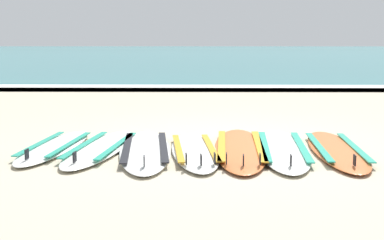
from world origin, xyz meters
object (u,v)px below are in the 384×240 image
surfboard_6 (336,149)px  surfboard_5 (283,149)px  surfboard_0 (55,146)px  surfboard_2 (145,149)px  surfboard_1 (101,148)px  surfboard_3 (194,150)px  surfboard_4 (240,148)px

surfboard_6 → surfboard_5: bearing=177.5°
surfboard_0 → surfboard_2: same height
surfboard_2 → surfboard_6: bearing=0.9°
surfboard_0 → surfboard_1: 0.58m
surfboard_1 → surfboard_2: bearing=-10.0°
surfboard_1 → surfboard_0: bearing=174.1°
surfboard_3 → surfboard_6: same height
surfboard_1 → surfboard_4: size_ratio=0.91×
surfboard_5 → surfboard_4: bearing=176.6°
surfboard_1 → surfboard_5: same height
surfboard_2 → surfboard_6: 2.28m
surfboard_3 → surfboard_5: 1.07m
surfboard_2 → surfboard_3: same height
surfboard_1 → surfboard_2: 0.56m
surfboard_6 → surfboard_1: bearing=178.8°
surfboard_4 → surfboard_6: bearing=-2.9°
surfboard_3 → surfboard_4: same height
surfboard_4 → surfboard_5: bearing=-3.4°
surfboard_3 → surfboard_5: same height
surfboard_4 → surfboard_6: 1.14m
surfboard_4 → surfboard_5: (0.51, -0.03, -0.00)m
surfboard_3 → surfboard_2: bearing=175.6°
surfboard_2 → surfboard_3: 0.59m
surfboard_0 → surfboard_4: (2.27, -0.06, 0.00)m
surfboard_1 → surfboard_2: size_ratio=0.93×
surfboard_0 → surfboard_3: bearing=-6.7°
surfboard_2 → surfboard_1: bearing=170.0°
surfboard_1 → surfboard_3: 1.15m
surfboard_4 → surfboard_6: size_ratio=1.08×
surfboard_2 → surfboard_4: 1.15m
surfboard_2 → surfboard_5: same height
surfboard_1 → surfboard_5: (2.20, -0.03, -0.00)m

